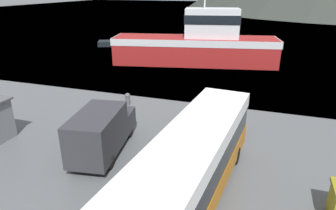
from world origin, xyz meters
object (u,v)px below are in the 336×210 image
at_px(tour_bus, 191,166).
at_px(small_boat, 119,43).
at_px(fishing_boat, 198,44).
at_px(delivery_van, 102,130).

relative_size(tour_bus, small_boat, 1.76).
bearing_deg(small_boat, fishing_boat, 38.57).
distance_m(tour_bus, fishing_boat, 25.38).
distance_m(tour_bus, small_boat, 38.16).
bearing_deg(tour_bus, delivery_van, 160.48).
xyz_separation_m(delivery_van, small_boat, (-14.32, 29.78, -0.97)).
bearing_deg(fishing_boat, delivery_van, 167.84).
distance_m(delivery_van, fishing_boat, 22.13).
xyz_separation_m(fishing_boat, small_boat, (-14.48, 7.68, -2.03)).
bearing_deg(small_boat, tour_bus, 8.24).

